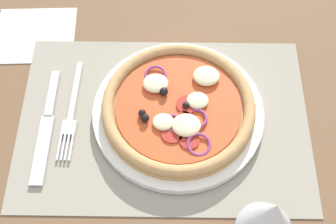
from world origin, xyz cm
name	(u,v)px	position (x,y,z in cm)	size (l,w,h in cm)	color
ground_plane	(164,125)	(0.00, 0.00, -1.20)	(190.00, 140.00, 2.40)	brown
placemat	(164,120)	(0.00, 0.00, 0.20)	(45.08, 31.21, 0.40)	gray
plate	(178,113)	(-2.26, -0.92, 1.05)	(26.60, 26.60, 1.29)	silver
pizza	(179,107)	(-2.29, -0.91, 2.80)	(23.61, 23.61, 2.62)	tan
fork	(71,114)	(14.50, -0.61, 0.62)	(2.39, 18.04, 0.44)	silver
knife	(46,126)	(18.06, 1.59, 0.65)	(2.15, 20.02, 0.62)	silver
wine_glass	(270,219)	(-12.85, 19.07, 10.33)	(7.20, 7.20, 14.90)	silver
napkin	(35,35)	(22.85, -17.02, 0.18)	(13.76, 12.39, 0.36)	silver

